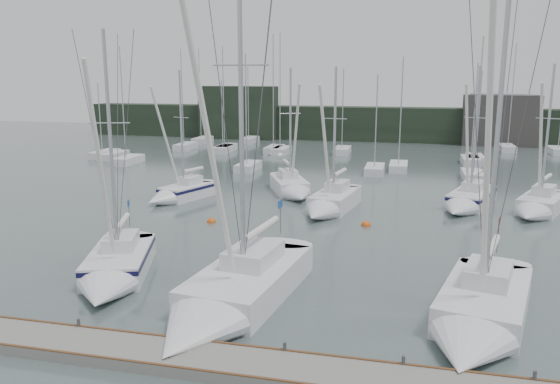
{
  "coord_description": "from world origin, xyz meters",
  "views": [
    {
      "loc": [
        5.83,
        -20.86,
        9.71
      ],
      "look_at": [
        -0.32,
        5.0,
        3.99
      ],
      "focal_mm": 35.0,
      "sensor_mm": 36.0,
      "label": 1
    }
  ],
  "objects_px": {
    "sailboat_mid_c": "(329,205)",
    "sailboat_mid_e": "(537,208)",
    "sailboat_near_left": "(114,272)",
    "buoy_b": "(366,226)",
    "sailboat_mid_a": "(177,194)",
    "sailboat_near_right": "(478,320)",
    "buoy_c": "(211,222)",
    "sailboat_near_center": "(225,302)",
    "sailboat_mid_d": "(467,202)",
    "sailboat_mid_b": "(293,189)"
  },
  "relations": [
    {
      "from": "sailboat_mid_b",
      "to": "sailboat_mid_e",
      "type": "height_order",
      "value": "sailboat_mid_e"
    },
    {
      "from": "sailboat_mid_b",
      "to": "sailboat_mid_d",
      "type": "xyz_separation_m",
      "value": [
        13.42,
        -1.57,
        0.01
      ]
    },
    {
      "from": "sailboat_mid_b",
      "to": "buoy_c",
      "type": "relative_size",
      "value": 18.33
    },
    {
      "from": "sailboat_near_center",
      "to": "sailboat_near_right",
      "type": "distance_m",
      "value": 9.92
    },
    {
      "from": "sailboat_near_left",
      "to": "sailboat_near_right",
      "type": "relative_size",
      "value": 0.83
    },
    {
      "from": "sailboat_near_left",
      "to": "sailboat_mid_e",
      "type": "relative_size",
      "value": 1.13
    },
    {
      "from": "sailboat_mid_a",
      "to": "sailboat_mid_d",
      "type": "relative_size",
      "value": 0.97
    },
    {
      "from": "buoy_b",
      "to": "sailboat_mid_d",
      "type": "bearing_deg",
      "value": 42.14
    },
    {
      "from": "sailboat_mid_a",
      "to": "sailboat_mid_c",
      "type": "xyz_separation_m",
      "value": [
        12.18,
        -1.04,
        0.04
      ]
    },
    {
      "from": "sailboat_near_left",
      "to": "sailboat_mid_d",
      "type": "distance_m",
      "value": 26.08
    },
    {
      "from": "sailboat_near_right",
      "to": "sailboat_mid_a",
      "type": "distance_m",
      "value": 27.5
    },
    {
      "from": "sailboat_near_right",
      "to": "sailboat_mid_b",
      "type": "distance_m",
      "value": 25.29
    },
    {
      "from": "sailboat_near_right",
      "to": "buoy_c",
      "type": "distance_m",
      "value": 20.28
    },
    {
      "from": "sailboat_mid_b",
      "to": "sailboat_mid_e",
      "type": "distance_m",
      "value": 18.23
    },
    {
      "from": "sailboat_near_right",
      "to": "sailboat_mid_c",
      "type": "bearing_deg",
      "value": 129.6
    },
    {
      "from": "sailboat_near_left",
      "to": "sailboat_mid_d",
      "type": "xyz_separation_m",
      "value": [
        17.69,
        19.16,
        0.01
      ]
    },
    {
      "from": "sailboat_mid_a",
      "to": "sailboat_mid_c",
      "type": "distance_m",
      "value": 12.23
    },
    {
      "from": "sailboat_mid_a",
      "to": "buoy_c",
      "type": "relative_size",
      "value": 17.91
    },
    {
      "from": "sailboat_near_right",
      "to": "sailboat_mid_b",
      "type": "bearing_deg",
      "value": 132.37
    },
    {
      "from": "sailboat_mid_a",
      "to": "buoy_c",
      "type": "distance_m",
      "value": 7.31
    },
    {
      "from": "sailboat_mid_c",
      "to": "sailboat_mid_a",
      "type": "bearing_deg",
      "value": -175.09
    },
    {
      "from": "sailboat_near_center",
      "to": "sailboat_mid_d",
      "type": "bearing_deg",
      "value": 69.35
    },
    {
      "from": "sailboat_near_left",
      "to": "sailboat_near_right",
      "type": "bearing_deg",
      "value": -23.74
    },
    {
      "from": "sailboat_mid_b",
      "to": "sailboat_mid_e",
      "type": "bearing_deg",
      "value": -31.32
    },
    {
      "from": "sailboat_mid_c",
      "to": "sailboat_mid_e",
      "type": "distance_m",
      "value": 14.64
    },
    {
      "from": "sailboat_near_left",
      "to": "sailboat_mid_b",
      "type": "bearing_deg",
      "value": 60.08
    },
    {
      "from": "sailboat_mid_e",
      "to": "buoy_b",
      "type": "height_order",
      "value": "sailboat_mid_e"
    },
    {
      "from": "sailboat_near_left",
      "to": "sailboat_mid_b",
      "type": "distance_m",
      "value": 21.17
    },
    {
      "from": "sailboat_mid_a",
      "to": "sailboat_near_center",
      "type": "bearing_deg",
      "value": -40.7
    },
    {
      "from": "sailboat_near_right",
      "to": "sailboat_mid_d",
      "type": "distance_m",
      "value": 20.76
    },
    {
      "from": "sailboat_near_right",
      "to": "buoy_b",
      "type": "bearing_deg",
      "value": 124.43
    },
    {
      "from": "sailboat_near_center",
      "to": "sailboat_mid_b",
      "type": "relative_size",
      "value": 1.56
    },
    {
      "from": "sailboat_mid_b",
      "to": "buoy_b",
      "type": "xyz_separation_m",
      "value": [
        6.59,
        -7.76,
        -0.55
      ]
    },
    {
      "from": "sailboat_mid_b",
      "to": "sailboat_near_center",
      "type": "bearing_deg",
      "value": -109.06
    },
    {
      "from": "sailboat_near_left",
      "to": "sailboat_mid_e",
      "type": "distance_m",
      "value": 29.0
    },
    {
      "from": "sailboat_near_center",
      "to": "buoy_c",
      "type": "xyz_separation_m",
      "value": [
        -5.68,
        13.64,
        -0.62
      ]
    },
    {
      "from": "sailboat_near_center",
      "to": "sailboat_mid_c",
      "type": "relative_size",
      "value": 1.56
    },
    {
      "from": "sailboat_near_right",
      "to": "sailboat_mid_d",
      "type": "height_order",
      "value": "sailboat_near_right"
    },
    {
      "from": "sailboat_mid_a",
      "to": "sailboat_mid_c",
      "type": "height_order",
      "value": "sailboat_mid_c"
    },
    {
      "from": "sailboat_near_left",
      "to": "sailboat_mid_d",
      "type": "height_order",
      "value": "sailboat_near_left"
    },
    {
      "from": "sailboat_near_left",
      "to": "buoy_b",
      "type": "bearing_deg",
      "value": 31.79
    },
    {
      "from": "sailboat_mid_a",
      "to": "buoy_b",
      "type": "distance_m",
      "value": 15.58
    },
    {
      "from": "sailboat_near_left",
      "to": "sailboat_mid_a",
      "type": "bearing_deg",
      "value": 85.76
    },
    {
      "from": "sailboat_mid_c",
      "to": "buoy_b",
      "type": "height_order",
      "value": "sailboat_mid_c"
    },
    {
      "from": "buoy_b",
      "to": "buoy_c",
      "type": "height_order",
      "value": "buoy_b"
    },
    {
      "from": "sailboat_mid_b",
      "to": "sailboat_mid_d",
      "type": "bearing_deg",
      "value": -30.88
    },
    {
      "from": "sailboat_mid_b",
      "to": "sailboat_mid_c",
      "type": "height_order",
      "value": "sailboat_mid_c"
    },
    {
      "from": "sailboat_near_left",
      "to": "sailboat_mid_a",
      "type": "height_order",
      "value": "sailboat_near_left"
    },
    {
      "from": "sailboat_near_left",
      "to": "sailboat_mid_b",
      "type": "height_order",
      "value": "sailboat_near_left"
    },
    {
      "from": "sailboat_mid_d",
      "to": "sailboat_mid_e",
      "type": "xyz_separation_m",
      "value": [
        4.66,
        -0.69,
        -0.01
      ]
    }
  ]
}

